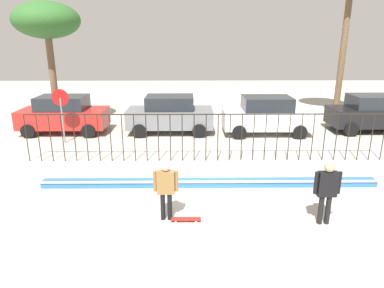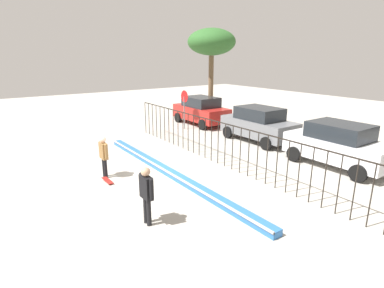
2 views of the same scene
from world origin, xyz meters
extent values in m
plane|color=#ADA89E|center=(0.00, 0.00, 0.00)|extent=(60.00, 60.00, 0.00)
cube|color=#2D6BB7|center=(0.00, 1.10, 0.11)|extent=(11.00, 0.36, 0.22)
cylinder|color=#B2B2B7|center=(0.00, 0.92, 0.22)|extent=(11.00, 0.09, 0.09)
cylinder|color=black|center=(-7.00, 3.59, 0.95)|extent=(0.04, 0.04, 1.90)
cylinder|color=black|center=(-6.53, 3.59, 0.95)|extent=(0.04, 0.04, 1.90)
cylinder|color=black|center=(-6.07, 3.59, 0.95)|extent=(0.04, 0.04, 1.90)
cylinder|color=black|center=(-5.60, 3.59, 0.95)|extent=(0.04, 0.04, 1.90)
cylinder|color=black|center=(-5.13, 3.59, 0.95)|extent=(0.04, 0.04, 1.90)
cylinder|color=black|center=(-4.67, 3.59, 0.95)|extent=(0.04, 0.04, 1.90)
cylinder|color=black|center=(-4.20, 3.59, 0.95)|extent=(0.04, 0.04, 1.90)
cylinder|color=black|center=(-3.73, 3.59, 0.95)|extent=(0.04, 0.04, 1.90)
cylinder|color=black|center=(-3.27, 3.59, 0.95)|extent=(0.04, 0.04, 1.90)
cylinder|color=black|center=(-2.80, 3.59, 0.95)|extent=(0.04, 0.04, 1.90)
cylinder|color=black|center=(-2.33, 3.59, 0.95)|extent=(0.04, 0.04, 1.90)
cylinder|color=black|center=(-1.87, 3.59, 0.95)|extent=(0.04, 0.04, 1.90)
cylinder|color=black|center=(-1.40, 3.59, 0.95)|extent=(0.04, 0.04, 1.90)
cylinder|color=black|center=(-0.93, 3.59, 0.95)|extent=(0.04, 0.04, 1.90)
cylinder|color=black|center=(-0.47, 3.59, 0.95)|extent=(0.04, 0.04, 1.90)
cylinder|color=black|center=(0.00, 3.59, 0.95)|extent=(0.04, 0.04, 1.90)
cylinder|color=black|center=(0.47, 3.59, 0.95)|extent=(0.04, 0.04, 1.90)
cylinder|color=black|center=(0.93, 3.59, 0.95)|extent=(0.04, 0.04, 1.90)
cylinder|color=black|center=(1.40, 3.59, 0.95)|extent=(0.04, 0.04, 1.90)
cylinder|color=black|center=(1.87, 3.59, 0.95)|extent=(0.04, 0.04, 1.90)
cylinder|color=black|center=(2.33, 3.59, 0.95)|extent=(0.04, 0.04, 1.90)
cylinder|color=black|center=(2.80, 3.59, 0.95)|extent=(0.04, 0.04, 1.90)
cylinder|color=black|center=(3.27, 3.59, 0.95)|extent=(0.04, 0.04, 1.90)
cylinder|color=black|center=(3.73, 3.59, 0.95)|extent=(0.04, 0.04, 1.90)
cylinder|color=black|center=(4.20, 3.59, 0.95)|extent=(0.04, 0.04, 1.90)
cylinder|color=black|center=(4.67, 3.59, 0.95)|extent=(0.04, 0.04, 1.90)
cylinder|color=black|center=(5.13, 3.59, 0.95)|extent=(0.04, 0.04, 1.90)
cylinder|color=black|center=(5.60, 3.59, 0.95)|extent=(0.04, 0.04, 1.90)
cylinder|color=black|center=(6.07, 3.59, 0.95)|extent=(0.04, 0.04, 1.90)
cylinder|color=black|center=(6.53, 3.59, 0.95)|extent=(0.04, 0.04, 1.90)
cube|color=black|center=(0.00, 3.59, 1.88)|extent=(14.00, 0.04, 0.04)
cylinder|color=black|center=(-1.38, -1.09, 0.38)|extent=(0.13, 0.13, 0.77)
cylinder|color=black|center=(-1.20, -1.09, 0.38)|extent=(0.13, 0.13, 0.77)
cube|color=olive|center=(-1.29, -1.09, 1.08)|extent=(0.47, 0.20, 0.63)
sphere|color=beige|center=(-1.29, -1.09, 1.52)|extent=(0.25, 0.25, 0.25)
cylinder|color=olive|center=(-1.57, -1.09, 1.12)|extent=(0.10, 0.10, 0.57)
cylinder|color=olive|center=(-1.01, -1.09, 1.12)|extent=(0.10, 0.10, 0.57)
cube|color=#A51E19|center=(-0.77, -1.20, 0.06)|extent=(0.80, 0.20, 0.02)
cylinder|color=silver|center=(-0.50, -1.12, 0.03)|extent=(0.05, 0.03, 0.05)
cylinder|color=silver|center=(-0.50, -1.27, 0.03)|extent=(0.05, 0.03, 0.05)
cylinder|color=silver|center=(-1.04, -1.12, 0.03)|extent=(0.05, 0.03, 0.05)
cylinder|color=silver|center=(-1.04, -1.27, 0.03)|extent=(0.05, 0.03, 0.05)
cylinder|color=black|center=(2.77, -1.35, 0.40)|extent=(0.13, 0.13, 0.80)
cylinder|color=black|center=(2.96, -1.35, 0.40)|extent=(0.13, 0.13, 0.80)
cube|color=black|center=(2.86, -1.35, 1.13)|extent=(0.49, 0.21, 0.66)
sphere|color=tan|center=(2.86, -1.35, 1.59)|extent=(0.26, 0.26, 0.26)
cylinder|color=black|center=(2.57, -1.35, 1.16)|extent=(0.10, 0.10, 0.59)
cylinder|color=black|center=(3.16, -1.35, 1.16)|extent=(0.10, 0.10, 0.59)
cube|color=#B2231E|center=(-7.01, 7.85, 0.79)|extent=(4.30, 1.90, 0.90)
cube|color=#1E2328|center=(-7.01, 7.85, 1.57)|extent=(2.37, 1.71, 0.66)
cylinder|color=black|center=(-5.55, 8.80, 0.34)|extent=(0.68, 0.22, 0.68)
cylinder|color=black|center=(-5.55, 6.90, 0.34)|extent=(0.68, 0.22, 0.68)
cylinder|color=black|center=(-8.47, 8.80, 0.34)|extent=(0.68, 0.22, 0.68)
cylinder|color=black|center=(-8.47, 6.90, 0.34)|extent=(0.68, 0.22, 0.68)
cube|color=slate|center=(-1.62, 7.85, 0.79)|extent=(4.30, 1.90, 0.90)
cube|color=#1E2328|center=(-1.62, 7.85, 1.57)|extent=(2.37, 1.71, 0.66)
cylinder|color=black|center=(-0.16, 8.80, 0.34)|extent=(0.68, 0.22, 0.68)
cylinder|color=black|center=(-0.16, 6.90, 0.34)|extent=(0.68, 0.22, 0.68)
cylinder|color=black|center=(-3.08, 8.80, 0.34)|extent=(0.68, 0.22, 0.68)
cylinder|color=black|center=(-3.08, 6.90, 0.34)|extent=(0.68, 0.22, 0.68)
cube|color=silver|center=(3.22, 7.56, 0.79)|extent=(4.30, 1.90, 0.90)
cube|color=#1E2328|center=(3.22, 7.56, 1.57)|extent=(2.36, 1.71, 0.66)
cylinder|color=black|center=(4.68, 8.51, 0.34)|extent=(0.68, 0.22, 0.68)
cylinder|color=black|center=(4.68, 6.61, 0.34)|extent=(0.68, 0.22, 0.68)
cylinder|color=black|center=(1.75, 8.51, 0.34)|extent=(0.68, 0.22, 0.68)
cylinder|color=black|center=(1.75, 6.61, 0.34)|extent=(0.68, 0.22, 0.68)
cylinder|color=slate|center=(-6.44, 6.09, 1.05)|extent=(0.07, 0.07, 2.10)
cylinder|color=red|center=(-6.44, 6.11, 2.12)|extent=(0.76, 0.02, 0.76)
cylinder|color=brown|center=(-7.92, 9.41, 2.31)|extent=(0.36, 0.36, 4.62)
ellipsoid|color=#2D6028|center=(-7.92, 9.41, 5.55)|extent=(3.38, 3.38, 1.86)
camera|label=1|loc=(-0.69, -9.55, 4.74)|focal=32.69mm
camera|label=2|loc=(10.08, -4.86, 4.64)|focal=29.10mm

